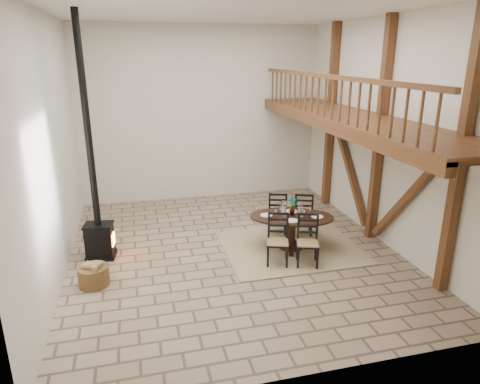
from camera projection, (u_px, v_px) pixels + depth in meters
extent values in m
plane|color=#9F836A|center=(233.00, 251.00, 9.53)|extent=(8.00, 8.00, 0.00)
cube|color=silver|center=(201.00, 115.00, 12.44)|extent=(7.00, 0.02, 5.00)
cube|color=silver|center=(311.00, 204.00, 5.07)|extent=(7.00, 0.02, 5.00)
cube|color=silver|center=(50.00, 149.00, 7.94)|extent=(0.02, 8.00, 5.00)
cube|color=silver|center=(385.00, 133.00, 9.57)|extent=(0.02, 8.00, 5.00)
cube|color=white|center=(232.00, 8.00, 7.98)|extent=(7.00, 8.00, 0.02)
cube|color=brown|center=(461.00, 159.00, 7.24)|extent=(0.18, 0.18, 5.00)
cube|color=brown|center=(380.00, 133.00, 9.55)|extent=(0.18, 0.18, 5.00)
cube|color=brown|center=(331.00, 118.00, 11.85)|extent=(0.18, 0.18, 5.00)
cube|color=brown|center=(408.00, 197.00, 8.73)|extent=(0.14, 2.16, 2.54)
cube|color=brown|center=(349.00, 167.00, 11.04)|extent=(0.14, 2.16, 2.54)
cube|color=brown|center=(381.00, 120.00, 9.45)|extent=(0.20, 7.80, 0.20)
cube|color=brown|center=(354.00, 119.00, 9.28)|extent=(1.60, 7.80, 0.12)
cube|color=brown|center=(324.00, 124.00, 9.15)|extent=(0.18, 7.80, 0.22)
cube|color=brown|center=(327.00, 76.00, 8.84)|extent=(0.09, 7.60, 0.09)
cube|color=brown|center=(325.00, 97.00, 8.97)|extent=(0.06, 7.60, 0.86)
cube|color=tan|center=(290.00, 247.00, 9.70)|extent=(3.00, 2.50, 0.02)
ellipsoid|color=black|center=(292.00, 217.00, 9.48)|extent=(2.12, 1.66, 0.04)
cylinder|color=black|center=(291.00, 233.00, 9.60)|extent=(0.18, 0.18, 0.69)
cylinder|color=black|center=(291.00, 245.00, 9.69)|extent=(0.57, 0.57, 0.06)
cube|color=#A9914E|center=(278.00, 242.00, 8.80)|extent=(0.56, 0.55, 0.04)
cube|color=black|center=(277.00, 254.00, 8.88)|extent=(0.54, 0.54, 0.47)
cube|color=black|center=(278.00, 226.00, 8.90)|extent=(0.38, 0.16, 0.61)
cube|color=#A9914E|center=(308.00, 243.00, 8.76)|extent=(0.56, 0.55, 0.04)
cube|color=black|center=(307.00, 255.00, 8.84)|extent=(0.54, 0.54, 0.47)
cube|color=black|center=(308.00, 227.00, 8.85)|extent=(0.38, 0.16, 0.61)
cube|color=#A9914E|center=(277.00, 214.00, 10.35)|extent=(0.56, 0.55, 0.04)
cube|color=black|center=(277.00, 224.00, 10.43)|extent=(0.54, 0.54, 0.47)
cube|color=black|center=(278.00, 206.00, 10.08)|extent=(0.38, 0.16, 0.61)
cube|color=#A9914E|center=(303.00, 215.00, 10.31)|extent=(0.56, 0.55, 0.04)
cube|color=black|center=(302.00, 225.00, 10.39)|extent=(0.54, 0.54, 0.47)
cube|color=black|center=(304.00, 206.00, 10.04)|extent=(0.38, 0.16, 0.61)
cube|color=white|center=(292.00, 216.00, 9.47)|extent=(1.59, 1.14, 0.01)
cube|color=white|center=(292.00, 212.00, 9.44)|extent=(0.97, 0.59, 0.18)
cylinder|color=white|center=(284.00, 209.00, 9.43)|extent=(0.12, 0.12, 0.34)
cylinder|color=white|center=(300.00, 209.00, 9.40)|extent=(0.12, 0.12, 0.34)
cylinder|color=white|center=(283.00, 212.00, 9.46)|extent=(0.06, 0.06, 0.16)
cylinder|color=white|center=(300.00, 213.00, 9.43)|extent=(0.06, 0.06, 0.16)
imported|color=#4C723F|center=(292.00, 206.00, 9.45)|extent=(0.26, 0.22, 0.43)
cube|color=black|center=(101.00, 255.00, 9.23)|extent=(0.66, 0.54, 0.09)
cube|color=black|center=(100.00, 240.00, 9.11)|extent=(0.61, 0.49, 0.65)
cube|color=#FF590C|center=(113.00, 239.00, 9.14)|extent=(0.06, 0.26, 0.26)
cube|color=black|center=(98.00, 225.00, 9.01)|extent=(0.65, 0.53, 0.04)
cylinder|color=black|center=(87.00, 124.00, 8.35)|extent=(0.14, 0.14, 4.23)
cylinder|color=brown|center=(94.00, 276.00, 8.09)|extent=(0.57, 0.57, 0.38)
cube|color=#A6795C|center=(92.00, 265.00, 8.01)|extent=(0.31, 0.31, 0.11)
cube|color=#A6795C|center=(93.00, 248.00, 9.47)|extent=(0.35, 0.36, 0.20)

